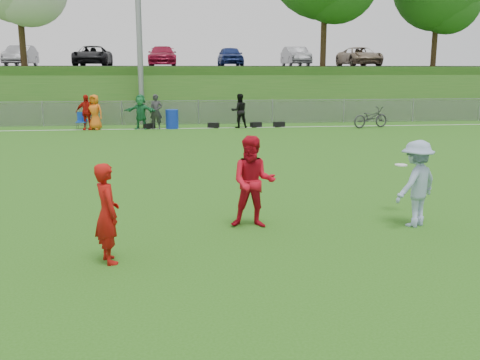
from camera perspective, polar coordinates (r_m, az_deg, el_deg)
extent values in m
plane|color=#235812|center=(9.20, 1.77, -6.67)|extent=(120.00, 120.00, 0.00)
cube|color=white|center=(26.82, -4.23, 5.54)|extent=(60.00, 0.10, 0.01)
cube|color=gray|center=(28.75, -4.46, 7.14)|extent=(58.00, 0.02, 1.20)
cube|color=gray|center=(28.70, -4.48, 8.44)|extent=(58.00, 0.04, 0.04)
cylinder|color=gray|center=(29.63, -10.80, 17.58)|extent=(0.30, 0.30, 12.00)
cube|color=#225518|center=(39.67, -5.27, 9.70)|extent=(120.00, 18.00, 3.00)
cube|color=black|center=(41.65, -5.41, 11.93)|extent=(120.00, 12.00, 0.10)
cylinder|color=black|center=(34.92, -22.50, 17.25)|extent=(0.36, 0.36, 7.50)
cylinder|color=black|center=(38.90, 20.24, 16.39)|extent=(0.36, 0.36, 7.00)
sphere|color=#1A4F15|center=(38.98, 21.34, 17.34)|extent=(4.20, 4.20, 4.20)
imported|color=gray|center=(42.00, -22.36, 12.17)|extent=(1.52, 4.37, 1.44)
imported|color=black|center=(41.02, -15.45, 12.65)|extent=(2.39, 5.18, 1.44)
imported|color=maroon|center=(40.64, -8.28, 12.95)|extent=(2.02, 4.96, 1.44)
imported|color=navy|center=(40.87, -1.06, 13.06)|extent=(1.70, 4.23, 1.44)
imported|color=slate|center=(41.70, 5.96, 12.98)|extent=(1.52, 4.37, 1.44)
imported|color=gray|center=(43.10, 12.62, 12.72)|extent=(2.39, 5.18, 1.44)
imported|color=#BA140C|center=(27.02, -16.08, 6.95)|extent=(1.02, 0.48, 1.69)
imported|color=orange|center=(26.96, -15.25, 6.99)|extent=(0.97, 0.80, 1.69)
imported|color=#207841|center=(26.75, -10.55, 7.17)|extent=(1.64, 0.85, 1.69)
imported|color=#2E2D30|center=(26.71, -8.94, 7.22)|extent=(0.65, 0.46, 1.69)
imported|color=black|center=(26.91, -0.08, 7.39)|extent=(0.90, 0.74, 1.69)
cube|color=black|center=(26.89, -9.66, 5.69)|extent=(0.61, 0.55, 0.26)
cube|color=black|center=(26.94, -2.85, 5.85)|extent=(0.61, 0.45, 0.26)
cube|color=black|center=(27.19, 1.72, 5.91)|extent=(0.62, 0.47, 0.26)
cube|color=black|center=(27.40, 4.20, 5.93)|extent=(0.60, 0.40, 0.26)
imported|color=#A50F0B|center=(8.33, -13.99, -3.48)|extent=(0.56, 0.66, 1.54)
imported|color=red|center=(9.88, 1.42, -0.22)|extent=(0.93, 0.78, 1.72)
imported|color=#8DA2C4|center=(10.49, 18.28, -0.36)|extent=(1.21, 1.07, 1.63)
cylinder|color=silver|center=(11.43, 16.80, 1.54)|extent=(0.25, 0.25, 0.02)
cylinder|color=#102DAF|center=(26.81, -7.26, 6.46)|extent=(0.72, 0.72, 0.93)
cube|color=#1041B7|center=(27.27, -16.56, 5.96)|extent=(0.48, 0.48, 0.05)
cube|color=#1041B7|center=(27.46, -16.49, 6.49)|extent=(0.47, 0.05, 0.47)
imported|color=#28282B|center=(27.74, 13.76, 6.51)|extent=(2.08, 1.21, 1.04)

